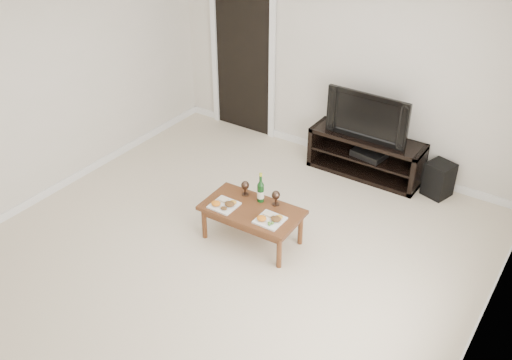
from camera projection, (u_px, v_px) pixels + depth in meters
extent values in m
plane|color=beige|center=(217.00, 264.00, 5.90)|extent=(5.50, 5.50, 0.00)
cube|color=silver|center=(346.00, 64.00, 7.16)|extent=(5.00, 0.04, 2.60)
cube|color=white|center=(205.00, 10.00, 4.51)|extent=(5.00, 5.50, 0.04)
cube|color=black|center=(243.00, 62.00, 8.01)|extent=(0.90, 0.02, 2.05)
cube|color=black|center=(366.00, 155.00, 7.27)|extent=(1.45, 0.45, 0.55)
imported|color=black|center=(370.00, 114.00, 6.96)|extent=(1.06, 0.15, 0.61)
cube|color=black|center=(369.00, 153.00, 7.21)|extent=(0.44, 0.36, 0.08)
cube|color=black|center=(439.00, 179.00, 6.90)|extent=(0.36, 0.36, 0.43)
cube|color=brown|center=(252.00, 225.00, 6.13)|extent=(1.08, 0.61, 0.42)
cube|color=white|center=(224.00, 203.00, 6.04)|extent=(0.27, 0.27, 0.07)
cube|color=white|center=(270.00, 218.00, 5.81)|extent=(0.27, 0.27, 0.07)
cylinder|color=#0F3913|center=(261.00, 187.00, 6.04)|extent=(0.07, 0.07, 0.35)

